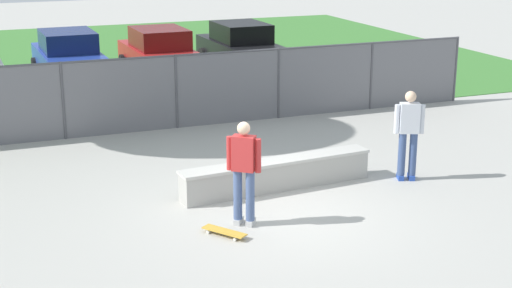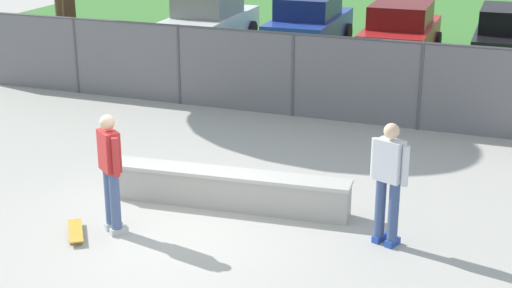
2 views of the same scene
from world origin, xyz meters
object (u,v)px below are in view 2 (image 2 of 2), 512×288
object	(u,v)px
car_white	(210,20)
car_black	(509,36)
skateboard	(76,231)
car_red	(401,31)
concrete_ledge	(228,189)
skateboarder	(110,168)
car_blue	(309,23)
bystander	(389,179)

from	to	relation	value
car_white	car_black	world-z (taller)	same
skateboard	car_red	size ratio (longest dim) A/B	0.18
car_white	concrete_ledge	bearing A→B (deg)	-64.80
skateboarder	concrete_ledge	bearing A→B (deg)	49.99
concrete_ledge	car_blue	distance (m)	12.13
concrete_ledge	skateboarder	xyz separation A→B (m)	(-1.23, -1.46, 0.71)
car_blue	bystander	world-z (taller)	bystander
car_white	car_red	distance (m)	5.90
concrete_ledge	skateboard	size ratio (longest dim) A/B	5.14
car_red	car_black	bearing A→B (deg)	6.49
skateboarder	car_blue	world-z (taller)	skateboarder
car_blue	bystander	size ratio (longest dim) A/B	2.33
skateboarder	bystander	distance (m)	3.99
car_white	bystander	bearing A→B (deg)	-55.87
car_white	car_black	size ratio (longest dim) A/B	1.00
car_white	car_blue	distance (m)	3.09
skateboarder	car_black	world-z (taller)	skateboarder
skateboarder	car_blue	bearing A→B (deg)	94.48
skateboarder	car_red	size ratio (longest dim) A/B	0.43
skateboarder	car_blue	xyz separation A→B (m)	(-1.05, 13.36, -0.17)
car_blue	bystander	bearing A→B (deg)	-68.34
concrete_ledge	car_black	distance (m)	12.33
concrete_ledge	car_red	distance (m)	11.48
concrete_ledge	car_black	size ratio (longest dim) A/B	0.93
car_white	car_blue	xyz separation A→B (m)	(3.01, 0.66, 0.00)
skateboard	car_blue	world-z (taller)	car_blue
skateboarder	bystander	world-z (taller)	same
skateboard	bystander	bearing A→B (deg)	17.20
skateboarder	bystander	size ratio (longest dim) A/B	1.00
car_black	car_blue	bearing A→B (deg)	178.93
car_red	car_blue	bearing A→B (deg)	171.18
bystander	car_red	bearing A→B (deg)	99.63
car_black	skateboard	bearing A→B (deg)	-111.22
skateboard	car_blue	size ratio (longest dim) A/B	0.18
car_red	car_black	xyz separation A→B (m)	(2.97, 0.34, 0.00)
bystander	car_blue	bearing A→B (deg)	111.66
car_white	car_red	bearing A→B (deg)	2.08
concrete_ledge	skateboarder	distance (m)	2.04
skateboard	car_red	world-z (taller)	car_red
car_black	bystander	distance (m)	12.27
skateboarder	skateboard	distance (m)	1.09
skateboarder	car_white	xyz separation A→B (m)	(-4.06, 12.70, -0.17)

